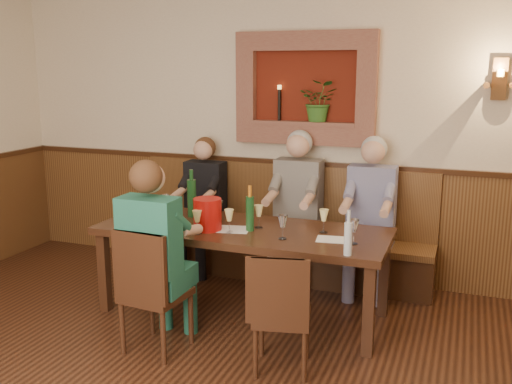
% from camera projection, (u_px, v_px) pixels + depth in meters
% --- Properties ---
extents(room_shell, '(6.04, 6.04, 2.82)m').
position_uv_depth(room_shell, '(99.00, 100.00, 2.77)').
color(room_shell, beige).
rests_on(room_shell, ground).
extents(wainscoting, '(6.02, 6.02, 1.15)m').
position_uv_depth(wainscoting, '(114.00, 346.00, 3.05)').
color(wainscoting, '#4D2D16').
rests_on(wainscoting, ground).
extents(wall_niche, '(1.36, 0.30, 1.06)m').
position_uv_depth(wall_niche, '(309.00, 93.00, 5.40)').
color(wall_niche, '#5E1A0D').
rests_on(wall_niche, ground).
extents(wall_sconce, '(0.25, 0.20, 0.35)m').
position_uv_depth(wall_sconce, '(500.00, 80.00, 4.78)').
color(wall_sconce, '#4D2D16').
rests_on(wall_sconce, ground).
extents(dining_table, '(2.40, 0.90, 0.75)m').
position_uv_depth(dining_table, '(243.00, 236.00, 4.72)').
color(dining_table, '#351D10').
rests_on(dining_table, ground).
extents(bench, '(3.00, 0.45, 1.11)m').
position_uv_depth(bench, '(278.00, 244.00, 5.66)').
color(bench, '#381E0F').
rests_on(bench, ground).
extents(chair_near_left, '(0.45, 0.45, 0.95)m').
position_uv_depth(chair_near_left, '(155.00, 315.00, 4.17)').
color(chair_near_left, '#351D10').
rests_on(chair_near_left, ground).
extents(chair_near_right, '(0.45, 0.45, 0.86)m').
position_uv_depth(chair_near_right, '(282.00, 336.00, 3.89)').
color(chair_near_right, '#351D10').
rests_on(chair_near_right, ground).
extents(person_bench_left, '(0.39, 0.48, 1.37)m').
position_uv_depth(person_bench_left, '(202.00, 217.00, 5.78)').
color(person_bench_left, black).
rests_on(person_bench_left, ground).
extents(person_bench_mid, '(0.44, 0.54, 1.47)m').
position_uv_depth(person_bench_mid, '(295.00, 221.00, 5.43)').
color(person_bench_mid, '#585350').
rests_on(person_bench_mid, ground).
extents(person_bench_right, '(0.43, 0.53, 1.45)m').
position_uv_depth(person_bench_right, '(369.00, 230.00, 5.19)').
color(person_bench_right, navy).
rests_on(person_bench_right, ground).
extents(person_chair_front, '(0.42, 0.52, 1.43)m').
position_uv_depth(person_chair_front, '(158.00, 271.00, 4.15)').
color(person_chair_front, '#194B57').
rests_on(person_chair_front, ground).
extents(spittoon_bucket, '(0.23, 0.23, 0.26)m').
position_uv_depth(spittoon_bucket, '(208.00, 214.00, 4.62)').
color(spittoon_bucket, '#BC110B').
rests_on(spittoon_bucket, dining_table).
extents(wine_bottle_green_a, '(0.08, 0.08, 0.37)m').
position_uv_depth(wine_bottle_green_a, '(250.00, 213.00, 4.59)').
color(wine_bottle_green_a, '#19471E').
rests_on(wine_bottle_green_a, dining_table).
extents(wine_bottle_green_b, '(0.10, 0.10, 0.42)m').
position_uv_depth(wine_bottle_green_b, '(192.00, 197.00, 5.02)').
color(wine_bottle_green_b, '#19471E').
rests_on(wine_bottle_green_b, dining_table).
extents(water_bottle, '(0.06, 0.06, 0.33)m').
position_uv_depth(water_bottle, '(348.00, 238.00, 3.99)').
color(water_bottle, silver).
rests_on(water_bottle, dining_table).
extents(tasting_sheet_a, '(0.35, 0.29, 0.00)m').
position_uv_depth(tasting_sheet_a, '(140.00, 222.00, 4.89)').
color(tasting_sheet_a, white).
rests_on(tasting_sheet_a, dining_table).
extents(tasting_sheet_b, '(0.35, 0.28, 0.00)m').
position_uv_depth(tasting_sheet_b, '(230.00, 229.00, 4.66)').
color(tasting_sheet_b, white).
rests_on(tasting_sheet_b, dining_table).
extents(tasting_sheet_c, '(0.28, 0.22, 0.00)m').
position_uv_depth(tasting_sheet_c, '(334.00, 240.00, 4.38)').
color(tasting_sheet_c, white).
rests_on(tasting_sheet_c, dining_table).
extents(tasting_sheet_d, '(0.29, 0.24, 0.00)m').
position_uv_depth(tasting_sheet_d, '(177.00, 231.00, 4.60)').
color(tasting_sheet_d, white).
rests_on(tasting_sheet_d, dining_table).
extents(wine_glass_0, '(0.08, 0.08, 0.19)m').
position_uv_depth(wine_glass_0, '(137.00, 211.00, 4.87)').
color(wine_glass_0, '#FEF298').
rests_on(wine_glass_0, dining_table).
extents(wine_glass_1, '(0.08, 0.08, 0.19)m').
position_uv_depth(wine_glass_1, '(165.00, 205.00, 5.07)').
color(wine_glass_1, white).
rests_on(wine_glass_1, dining_table).
extents(wine_glass_2, '(0.08, 0.08, 0.19)m').
position_uv_depth(wine_glass_2, '(177.00, 217.00, 4.66)').
color(wine_glass_2, '#FEF298').
rests_on(wine_glass_2, dining_table).
extents(wine_glass_3, '(0.08, 0.08, 0.19)m').
position_uv_depth(wine_glass_3, '(219.00, 211.00, 4.85)').
color(wine_glass_3, white).
rests_on(wine_glass_3, dining_table).
extents(wine_glass_4, '(0.08, 0.08, 0.19)m').
position_uv_depth(wine_glass_4, '(229.00, 221.00, 4.55)').
color(wine_glass_4, '#FEF298').
rests_on(wine_glass_4, dining_table).
extents(wine_glass_5, '(0.08, 0.08, 0.19)m').
position_uv_depth(wine_glass_5, '(259.00, 216.00, 4.69)').
color(wine_glass_5, '#FEF298').
rests_on(wine_glass_5, dining_table).
extents(wine_glass_6, '(0.08, 0.08, 0.19)m').
position_uv_depth(wine_glass_6, '(283.00, 227.00, 4.37)').
color(wine_glass_6, white).
rests_on(wine_glass_6, dining_table).
extents(wine_glass_7, '(0.08, 0.08, 0.19)m').
position_uv_depth(wine_glass_7, '(324.00, 221.00, 4.55)').
color(wine_glass_7, '#FEF298').
rests_on(wine_glass_7, dining_table).
extents(wine_glass_8, '(0.08, 0.08, 0.19)m').
position_uv_depth(wine_glass_8, '(354.00, 232.00, 4.25)').
color(wine_glass_8, white).
rests_on(wine_glass_8, dining_table).
extents(wine_glass_9, '(0.08, 0.08, 0.19)m').
position_uv_depth(wine_glass_9, '(197.00, 222.00, 4.52)').
color(wine_glass_9, '#FEF298').
rests_on(wine_glass_9, dining_table).
extents(wine_glass_10, '(0.08, 0.08, 0.19)m').
position_uv_depth(wine_glass_10, '(122.00, 212.00, 4.85)').
color(wine_glass_10, white).
rests_on(wine_glass_10, dining_table).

